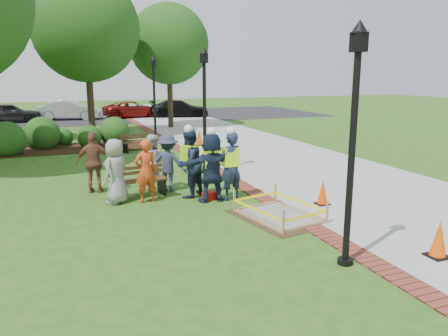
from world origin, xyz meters
name	(u,v)px	position (x,y,z in m)	size (l,w,h in m)	color
ground	(222,221)	(0.00, 0.00, 0.00)	(100.00, 100.00, 0.00)	#285116
sidewalk	(246,145)	(5.00, 10.00, 0.01)	(6.00, 60.00, 0.02)	#9E9E99
brick_edging	(181,149)	(1.75, 10.00, 0.01)	(0.50, 60.00, 0.03)	maroon
mulch_bed	(70,148)	(-3.00, 12.00, 0.02)	(7.00, 3.00, 0.05)	#381E0F
parking_lot	(103,117)	(0.00, 27.00, 0.00)	(36.00, 12.00, 0.01)	black
wet_concrete_pad	(279,208)	(1.36, -0.23, 0.23)	(2.11, 2.58, 0.55)	#47331E
bench_near	(139,187)	(-1.45, 2.80, 0.27)	(1.62, 0.73, 0.84)	brown
bench_far	(136,146)	(-0.22, 10.27, 0.24)	(1.46, 0.99, 0.76)	#51361C
cone_front	(439,240)	(3.04, -3.40, 0.36)	(0.38, 0.38, 0.75)	black
cone_back	(323,193)	(2.92, 0.28, 0.33)	(0.34, 0.34, 0.68)	black
cone_far	(199,138)	(2.87, 10.69, 0.39)	(0.41, 0.41, 0.81)	black
toolbox	(211,196)	(0.34, 1.80, 0.11)	(0.44, 0.24, 0.22)	#A30F0C
lamp_near	(353,128)	(1.25, -3.00, 2.48)	(0.28, 0.28, 4.26)	black
lamp_mid	(204,101)	(1.25, 5.00, 2.48)	(0.28, 0.28, 4.26)	black
lamp_far	(154,92)	(1.25, 13.00, 2.48)	(0.28, 0.28, 4.26)	black
tree_back	(86,29)	(-1.69, 15.39, 5.67)	(5.50, 5.50, 8.43)	#3D2D1E
tree_right	(169,44)	(3.43, 18.42, 5.19)	(4.97, 4.97, 7.69)	#3D2D1E
shrub_a	(9,155)	(-5.48, 11.19, 0.00)	(1.56, 1.56, 1.56)	#1C4A15
shrub_b	(44,149)	(-4.13, 12.46, 0.00)	(1.60, 1.60, 1.60)	#1C4A15
shrub_c	(90,147)	(-2.08, 12.17, 0.00)	(1.12, 1.12, 1.12)	#1C4A15
shrub_d	(115,144)	(-0.85, 12.65, 0.00)	(1.46, 1.46, 1.46)	#1C4A15
shrub_e	(64,145)	(-3.20, 13.23, 0.00)	(0.88, 0.88, 0.88)	#1C4A15
casual_person_a	(116,171)	(-2.11, 2.40, 0.87)	(0.64, 0.64, 1.73)	gray
casual_person_b	(146,171)	(-1.35, 2.23, 0.85)	(0.59, 0.43, 1.70)	red
casual_person_c	(152,162)	(-0.93, 3.44, 0.83)	(0.63, 0.57, 1.67)	silver
casual_person_d	(94,163)	(-2.54, 3.71, 0.89)	(0.64, 0.49, 1.78)	brown
casual_person_e	(168,163)	(-0.51, 3.10, 0.84)	(0.64, 0.57, 1.68)	#2E3551
hivis_worker_a	(211,165)	(0.32, 1.66, 1.00)	(0.62, 0.42, 2.03)	#152139
hivis_worker_b	(231,164)	(0.86, 1.62, 0.99)	(0.68, 0.53, 2.02)	#161E3A
hivis_worker_c	(189,162)	(-0.12, 2.30, 1.00)	(0.72, 0.66, 2.03)	#162139
parked_car_a	(10,123)	(-6.54, 25.15, 0.00)	(4.65, 2.02, 1.52)	black
parked_car_b	(70,120)	(-2.54, 25.77, 0.00)	(4.86, 2.11, 1.58)	#BCBCC2
parked_car_c	(133,117)	(2.25, 25.83, 0.00)	(4.26, 1.85, 1.39)	maroon
parked_car_d	(180,117)	(5.80, 24.94, 0.00)	(4.49, 1.95, 1.47)	black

